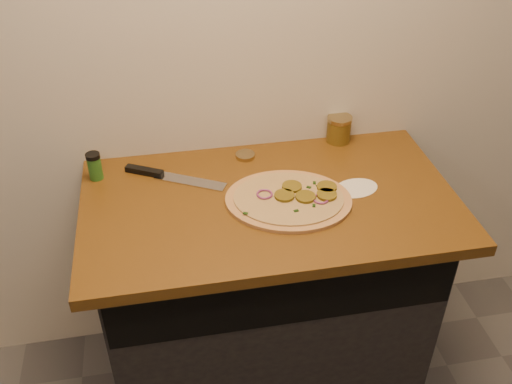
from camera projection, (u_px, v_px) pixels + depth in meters
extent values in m
cube|color=beige|center=(251.00, 25.00, 1.83)|extent=(4.00, 0.02, 2.70)
cube|color=black|center=(266.00, 293.00, 2.13)|extent=(1.10, 0.60, 0.86)
cube|color=brown|center=(269.00, 202.00, 1.84)|extent=(1.20, 0.70, 0.04)
cylinder|color=tan|center=(288.00, 200.00, 1.81)|extent=(0.47, 0.47, 0.01)
cylinder|color=beige|center=(288.00, 198.00, 1.80)|extent=(0.41, 0.41, 0.01)
cylinder|color=brown|center=(327.00, 195.00, 1.80)|extent=(0.06, 0.06, 0.01)
cylinder|color=brown|center=(327.00, 187.00, 1.84)|extent=(0.06, 0.06, 0.01)
cylinder|color=brown|center=(292.00, 187.00, 1.84)|extent=(0.06, 0.06, 0.01)
cylinder|color=brown|center=(306.00, 197.00, 1.79)|extent=(0.06, 0.06, 0.01)
cylinder|color=brown|center=(284.00, 196.00, 1.80)|extent=(0.06, 0.06, 0.01)
torus|color=#80306D|center=(265.00, 194.00, 1.81)|extent=(0.05, 0.05, 0.01)
torus|color=#80306D|center=(321.00, 199.00, 1.79)|extent=(0.05, 0.05, 0.01)
cube|color=black|center=(288.00, 190.00, 1.83)|extent=(0.02, 0.02, 0.00)
cube|color=black|center=(314.00, 206.00, 1.76)|extent=(0.01, 0.02, 0.00)
cube|color=black|center=(285.00, 200.00, 1.79)|extent=(0.01, 0.02, 0.00)
cube|color=black|center=(309.00, 187.00, 1.84)|extent=(0.02, 0.02, 0.00)
cube|color=black|center=(245.00, 213.00, 1.73)|extent=(0.02, 0.01, 0.00)
cube|color=black|center=(314.00, 183.00, 1.86)|extent=(0.01, 0.02, 0.00)
cube|color=black|center=(318.00, 186.00, 1.85)|extent=(0.02, 0.01, 0.00)
cube|color=black|center=(303.00, 195.00, 1.81)|extent=(0.02, 0.02, 0.00)
cube|color=black|center=(311.00, 194.00, 1.81)|extent=(0.02, 0.02, 0.00)
cube|color=black|center=(327.00, 187.00, 1.84)|extent=(0.02, 0.02, 0.00)
cube|color=black|center=(296.00, 211.00, 1.74)|extent=(0.02, 0.01, 0.00)
cube|color=black|center=(325.00, 190.00, 1.83)|extent=(0.02, 0.02, 0.00)
cube|color=black|center=(287.00, 200.00, 1.79)|extent=(0.02, 0.01, 0.00)
cube|color=black|center=(280.00, 197.00, 1.80)|extent=(0.02, 0.02, 0.00)
cube|color=#B7BAC1|center=(190.00, 181.00, 1.90)|extent=(0.24, 0.16, 0.01)
cube|color=black|center=(144.00, 171.00, 1.93)|extent=(0.13, 0.09, 0.02)
cylinder|color=#9F8A5C|center=(245.00, 156.00, 2.02)|extent=(0.09, 0.09, 0.01)
cylinder|color=maroon|center=(339.00, 131.00, 2.09)|extent=(0.09, 0.09, 0.08)
cylinder|color=#9F8A5C|center=(340.00, 119.00, 2.06)|extent=(0.09, 0.09, 0.01)
cylinder|color=#29621F|center=(95.00, 168.00, 1.89)|extent=(0.05, 0.05, 0.08)
cylinder|color=black|center=(93.00, 156.00, 1.87)|extent=(0.05, 0.05, 0.01)
cylinder|color=silver|center=(356.00, 188.00, 1.87)|extent=(0.18, 0.18, 0.00)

